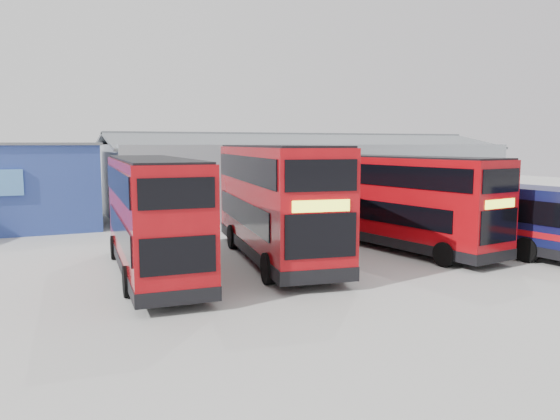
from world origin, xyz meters
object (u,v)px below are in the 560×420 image
Objects in this scene: single_decker_blue at (485,216)px; double_decker_centre at (275,203)px; double_decker_left at (153,218)px; maintenance_shed at (304,175)px; double_decker_right at (402,203)px.

double_decker_centre is at bearing -14.93° from single_decker_blue.
single_decker_blue is (10.51, -1.61, -0.93)m from double_decker_centre.
double_decker_centre reaches higher than double_decker_left.
double_decker_centre is (-9.95, -16.88, -0.12)m from maintenance_shed.
maintenance_shed is 2.52× the size of double_decker_centre.
double_decker_centre reaches higher than double_decker_right.
double_decker_centre is 1.03× the size of single_decker_blue.
double_decker_right is 4.29m from single_decker_blue.
maintenance_shed is 17.68m from double_decker_right.
double_decker_right is (11.90, 0.38, -0.02)m from double_decker_left.
double_decker_left is 11.91m from double_decker_right.
maintenance_shed is at bearing 70.14° from double_decker_right.
double_decker_centre is 6.46m from double_decker_right.
maintenance_shed reaches higher than double_decker_centre.
double_decker_left is at bearing -9.04° from single_decker_blue.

